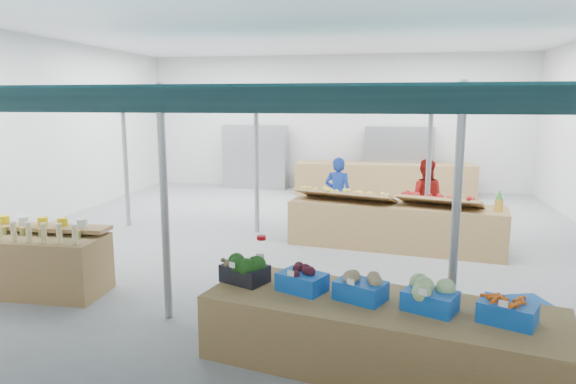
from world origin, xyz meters
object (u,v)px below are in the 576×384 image
Objects in this scene: fruit_counter at (394,226)px; vendor_right at (424,197)px; veg_counter at (378,335)px; vendor_left at (338,194)px; bottle_shelf at (40,262)px; crate_stack at (518,328)px.

vendor_right is (0.60, 1.10, 0.37)m from fruit_counter.
fruit_counter is (0.18, 4.60, 0.07)m from veg_counter.
vendor_left and vendor_right have the same top height.
bottle_shelf is 5.95m from vendor_left.
vendor_right reaches higher than crate_stack.
vendor_left is (3.88, 4.50, 0.34)m from bottle_shelf.
crate_stack is at bearing -64.28° from fruit_counter.
vendor_left is (-2.52, 5.17, 0.48)m from crate_stack.
vendor_left is (-1.02, 5.70, 0.44)m from veg_counter.
crate_stack is (1.32, -4.07, -0.11)m from fruit_counter.
veg_counter is at bearing 89.95° from vendor_right.
bottle_shelf is 0.48× the size of fruit_counter.
vendor_right is at bearing 94.15° from veg_counter.
crate_stack is (6.40, -0.67, -0.14)m from bottle_shelf.
vendor_right is at bearing 97.93° from crate_stack.
crate_stack is 5.24m from vendor_right.
crate_stack is at bearing -7.87° from bottle_shelf.
vendor_left is at bearing 112.08° from veg_counter.
vendor_left is 1.80m from vendor_right.
bottle_shelf is 6.44m from crate_stack.
veg_counter is at bearing 107.87° from vendor_left.
veg_counter is (4.90, -1.21, -0.10)m from bottle_shelf.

